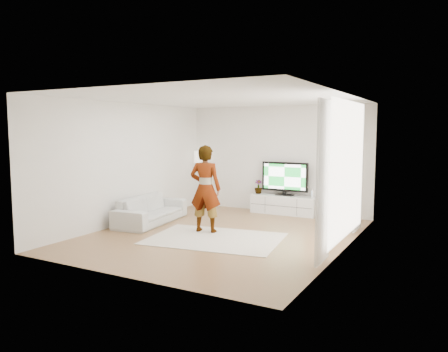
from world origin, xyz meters
The scene contains 17 objects.
floor centered at (0.00, 0.00, 0.00)m, with size 6.00×6.00×0.00m, color olive.
ceiling centered at (0.00, 0.00, 2.80)m, with size 6.00×6.00×0.00m, color white.
wall_left centered at (-2.50, 0.00, 1.40)m, with size 0.02×6.00×2.80m, color silver.
wall_right centered at (2.50, 0.00, 1.40)m, with size 0.02×6.00×2.80m, color silver.
wall_back centered at (0.00, 3.00, 1.40)m, with size 5.00×0.02×2.80m, color silver.
wall_front centered at (0.00, -3.00, 1.40)m, with size 5.00×0.02×2.80m, color silver.
window centered at (2.48, 0.30, 1.45)m, with size 0.01×2.60×2.50m, color white.
curtain_near centered at (2.40, -1.00, 1.35)m, with size 0.04×0.70×2.60m, color white.
curtain_far centered at (2.40, 1.60, 1.35)m, with size 0.04×0.70×2.60m, color white.
media_console centered at (0.31, 2.76, 0.24)m, with size 1.72×0.49×0.49m.
television centered at (0.31, 2.79, 0.95)m, with size 1.24×0.24×0.86m.
game_console centered at (1.06, 2.76, 0.59)m, with size 0.07×0.15×0.20m.
potted_plant centered at (-0.42, 2.77, 0.67)m, with size 0.20×0.20×0.37m, color #3F7238.
rug centered at (0.05, -0.38, 0.01)m, with size 2.59×1.86×0.01m, color beige.
player centered at (-0.43, 0.05, 0.94)m, with size 0.67×0.44×1.85m, color #334772.
sofa centered at (-2.04, 0.24, 0.31)m, with size 2.14×0.84×0.63m, color beige.
floor_lamp centered at (-2.20, 2.70, 1.34)m, with size 0.35×0.35×1.58m.
Camera 1 is at (4.32, -7.78, 2.17)m, focal length 35.00 mm.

